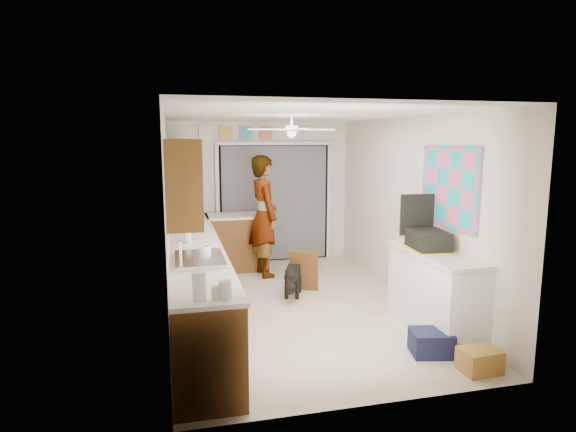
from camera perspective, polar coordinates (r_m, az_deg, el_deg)
floor at (r=6.53m, az=0.84°, el=-10.56°), size 5.00×5.00×0.00m
ceiling at (r=6.15m, az=0.90°, el=11.92°), size 5.00×5.00×0.00m
wall_back at (r=8.64m, az=-3.29°, el=2.81°), size 3.20×0.00×3.20m
wall_front at (r=3.90m, az=10.15°, el=-5.16°), size 3.20×0.00×3.20m
wall_left at (r=6.03m, az=-14.03°, el=-0.22°), size 0.00×5.00×5.00m
wall_right at (r=6.80m, az=14.05°, el=0.82°), size 0.00×5.00×5.00m
left_base_cabinets at (r=6.21m, az=-10.95°, el=-7.42°), size 0.60×4.80×0.90m
left_countertop at (r=6.09m, az=-10.99°, el=-3.18°), size 0.62×4.80×0.04m
upper_cabinets at (r=6.16m, az=-12.72°, el=5.18°), size 0.32×4.00×0.80m
sink_basin at (r=5.11m, az=-10.45°, el=-5.14°), size 0.50×0.76×0.06m
faucet at (r=5.08m, az=-12.62°, el=-4.19°), size 0.03×0.03×0.22m
peninsula_base at (r=8.21m, az=-6.05°, el=-3.23°), size 1.00×0.60×0.90m
peninsula_top at (r=8.12m, az=-6.10°, el=0.01°), size 1.04×0.64×0.04m
back_opening_recess at (r=8.69m, az=-1.62°, el=1.53°), size 2.00×0.06×2.10m
curtain_panel at (r=8.65m, az=-1.56°, el=1.49°), size 1.90×0.03×2.05m
door_trim_left at (r=8.50m, az=-8.31°, el=1.27°), size 0.06×0.04×2.10m
door_trim_right at (r=8.92m, az=4.84°, el=1.70°), size 0.06×0.04×2.10m
door_trim_head at (r=8.58m, az=-1.61°, el=8.60°), size 2.10×0.04×0.06m
header_frame_0 at (r=8.47m, az=-7.37°, el=9.74°), size 0.22×0.02×0.22m
header_frame_1 at (r=8.52m, az=-5.00°, el=9.78°), size 0.22×0.02×0.22m
header_frame_2 at (r=8.58m, az=-2.65°, el=9.80°), size 0.22×0.02×0.22m
header_frame_4 at (r=8.77m, az=2.56°, el=9.78°), size 0.22×0.02×0.22m
route66_sign at (r=8.44m, az=-9.77°, el=9.69°), size 0.22×0.02×0.26m
right_counter_base at (r=5.83m, az=17.04°, el=-8.76°), size 0.50×1.40×0.90m
right_counter_top at (r=5.70m, az=17.18°, el=-4.27°), size 0.54×1.44×0.04m
abstract_painting at (r=5.88m, az=18.54°, el=3.28°), size 0.03×1.15×0.95m
ceiling_fan at (r=6.34m, az=0.43°, el=10.21°), size 1.14×1.14×0.24m
microwave at (r=8.28m, az=-11.74°, el=1.33°), size 0.53×0.67×0.33m
soap_bottle at (r=6.02m, az=-11.84°, el=-1.91°), size 0.12×0.12×0.26m
cup at (r=5.33m, az=-9.85°, el=-4.08°), size 0.17×0.17×0.11m
jar_a at (r=3.91m, az=-7.48°, el=-8.68°), size 0.10×0.10×0.15m
jar_b at (r=3.91m, az=-8.52°, el=-8.99°), size 0.09×0.09×0.11m
paper_towel_roll at (r=3.88m, az=-10.51°, el=-8.20°), size 0.12×0.12×0.23m
suitcase at (r=5.79m, az=16.30°, el=-2.73°), size 0.42×0.53×0.21m
suitcase_rim at (r=5.82m, az=16.25°, el=-3.80°), size 0.49×0.62×0.02m
suitcase_lid at (r=6.00m, az=15.04°, el=0.15°), size 0.42×0.07×0.50m
cardboard_box at (r=5.12m, az=21.75°, el=-15.62°), size 0.38×0.29×0.23m
navy_crate at (r=5.33m, az=16.61°, el=-14.19°), size 0.47×0.42×0.25m
cabinet_door_panel at (r=7.02m, az=1.89°, el=-6.50°), size 0.44×0.30×0.61m
man at (r=7.73m, az=-2.86°, el=0.00°), size 0.56×0.77×1.95m
dog at (r=6.86m, az=0.61°, el=-7.51°), size 0.46×0.66×0.47m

